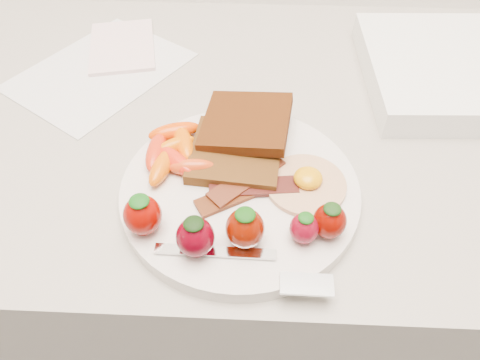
{
  "coord_description": "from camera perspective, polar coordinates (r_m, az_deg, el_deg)",
  "views": [
    {
      "loc": [
        0.02,
        1.21,
        1.32
      ],
      "look_at": [
        0.0,
        1.55,
        0.93
      ],
      "focal_mm": 35.0,
      "sensor_mm": 36.0,
      "label": 1
    }
  ],
  "objects": [
    {
      "name": "fried_egg",
      "position": [
        0.53,
        8.1,
        -0.33
      ],
      "size": [
        0.12,
        0.12,
        0.02
      ],
      "color": "beige",
      "rests_on": "plate"
    },
    {
      "name": "fork",
      "position": [
        0.46,
        1.92,
        -10.44
      ],
      "size": [
        0.18,
        0.05,
        0.0
      ],
      "color": "silver",
      "rests_on": "plate"
    },
    {
      "name": "bacon_strips",
      "position": [
        0.52,
        0.79,
        -0.79
      ],
      "size": [
        0.12,
        0.1,
        0.01
      ],
      "color": "#45160A",
      "rests_on": "plate"
    },
    {
      "name": "plate",
      "position": [
        0.53,
        0.0,
        -1.36
      ],
      "size": [
        0.27,
        0.27,
        0.02
      ],
      "primitive_type": "cylinder",
      "color": "silver",
      "rests_on": "counter"
    },
    {
      "name": "toast_lower",
      "position": [
        0.55,
        -0.49,
        3.33
      ],
      "size": [
        0.11,
        0.11,
        0.01
      ],
      "primitive_type": "cube",
      "rotation": [
        0.0,
        0.0,
        -0.1
      ],
      "color": "#311D04",
      "rests_on": "plate"
    },
    {
      "name": "counter",
      "position": [
        1.0,
        0.21,
        -11.98
      ],
      "size": [
        2.0,
        0.6,
        0.9
      ],
      "primitive_type": "cube",
      "color": "gray",
      "rests_on": "ground"
    },
    {
      "name": "paper_sheet",
      "position": [
        0.75,
        -16.65,
        12.62
      ],
      "size": [
        0.29,
        0.3,
        0.0
      ],
      "primitive_type": "cube",
      "rotation": [
        0.0,
        0.0,
        -0.59
      ],
      "color": "silver",
      "rests_on": "counter"
    },
    {
      "name": "baby_carrots",
      "position": [
        0.56,
        -8.12,
        3.5
      ],
      "size": [
        0.09,
        0.11,
        0.02
      ],
      "color": "#DF6500",
      "rests_on": "plate"
    },
    {
      "name": "strawberries",
      "position": [
        0.47,
        -1.33,
        -5.54
      ],
      "size": [
        0.23,
        0.06,
        0.05
      ],
      "color": "#780500",
      "rests_on": "plate"
    },
    {
      "name": "appliance",
      "position": [
        0.77,
        26.72,
        11.89
      ],
      "size": [
        0.32,
        0.26,
        0.04
      ],
      "primitive_type": "cube",
      "rotation": [
        0.0,
        0.0,
        0.04
      ],
      "color": "white",
      "rests_on": "counter"
    },
    {
      "name": "notepad",
      "position": [
        0.79,
        -14.16,
        15.55
      ],
      "size": [
        0.13,
        0.16,
        0.01
      ],
      "primitive_type": "cube",
      "rotation": [
        0.0,
        0.0,
        0.21
      ],
      "color": "silver",
      "rests_on": "paper_sheet"
    },
    {
      "name": "toast_upper",
      "position": [
        0.57,
        0.78,
        7.07
      ],
      "size": [
        0.12,
        0.12,
        0.02
      ],
      "primitive_type": "cube",
      "rotation": [
        0.0,
        -0.1,
        -0.13
      ],
      "color": "black",
      "rests_on": "toast_lower"
    }
  ]
}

